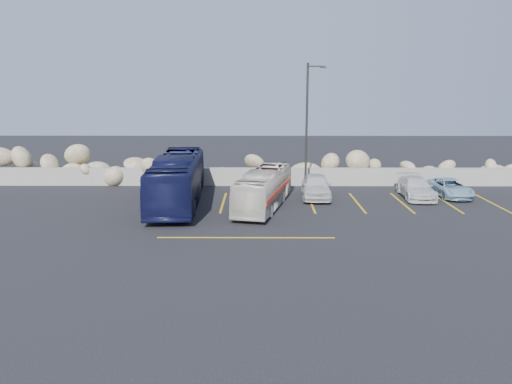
{
  "coord_description": "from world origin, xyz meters",
  "views": [
    {
      "loc": [
        -0.41,
        -21.25,
        6.79
      ],
      "look_at": [
        -0.57,
        4.0,
        1.28
      ],
      "focal_mm": 35.0,
      "sensor_mm": 36.0,
      "label": 1
    }
  ],
  "objects_px": {
    "vintage_bus": "(264,189)",
    "tour_coach": "(177,180)",
    "car_d": "(450,188)",
    "car_c": "(416,188)",
    "lamppost": "(307,125)",
    "car_a": "(316,186)"
  },
  "relations": [
    {
      "from": "car_a",
      "to": "lamppost",
      "type": "bearing_deg",
      "value": 114.49
    },
    {
      "from": "car_c",
      "to": "vintage_bus",
      "type": "bearing_deg",
      "value": -162.43
    },
    {
      "from": "lamppost",
      "to": "vintage_bus",
      "type": "relative_size",
      "value": 1.05
    },
    {
      "from": "car_d",
      "to": "lamppost",
      "type": "bearing_deg",
      "value": 171.51
    },
    {
      "from": "tour_coach",
      "to": "car_d",
      "type": "relative_size",
      "value": 2.65
    },
    {
      "from": "lamppost",
      "to": "tour_coach",
      "type": "bearing_deg",
      "value": -159.17
    },
    {
      "from": "vintage_bus",
      "to": "car_a",
      "type": "height_order",
      "value": "vintage_bus"
    },
    {
      "from": "tour_coach",
      "to": "vintage_bus",
      "type": "bearing_deg",
      "value": -11.51
    },
    {
      "from": "tour_coach",
      "to": "car_d",
      "type": "bearing_deg",
      "value": 4.4
    },
    {
      "from": "lamppost",
      "to": "car_a",
      "type": "distance_m",
      "value": 3.81
    },
    {
      "from": "tour_coach",
      "to": "car_a",
      "type": "bearing_deg",
      "value": 8.89
    },
    {
      "from": "vintage_bus",
      "to": "tour_coach",
      "type": "relative_size",
      "value": 0.75
    },
    {
      "from": "lamppost",
      "to": "tour_coach",
      "type": "height_order",
      "value": "lamppost"
    },
    {
      "from": "vintage_bus",
      "to": "car_d",
      "type": "bearing_deg",
      "value": 27.06
    },
    {
      "from": "lamppost",
      "to": "vintage_bus",
      "type": "height_order",
      "value": "lamppost"
    },
    {
      "from": "tour_coach",
      "to": "car_c",
      "type": "xyz_separation_m",
      "value": [
        14.16,
        1.73,
        -0.81
      ]
    },
    {
      "from": "car_d",
      "to": "tour_coach",
      "type": "bearing_deg",
      "value": -175.89
    },
    {
      "from": "lamppost",
      "to": "car_d",
      "type": "xyz_separation_m",
      "value": [
        8.75,
        -0.82,
        -3.76
      ]
    },
    {
      "from": "car_a",
      "to": "car_d",
      "type": "height_order",
      "value": "car_a"
    },
    {
      "from": "car_c",
      "to": "car_d",
      "type": "height_order",
      "value": "car_c"
    },
    {
      "from": "car_d",
      "to": "car_c",
      "type": "bearing_deg",
      "value": -174.03
    },
    {
      "from": "vintage_bus",
      "to": "tour_coach",
      "type": "bearing_deg",
      "value": -175.51
    }
  ]
}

